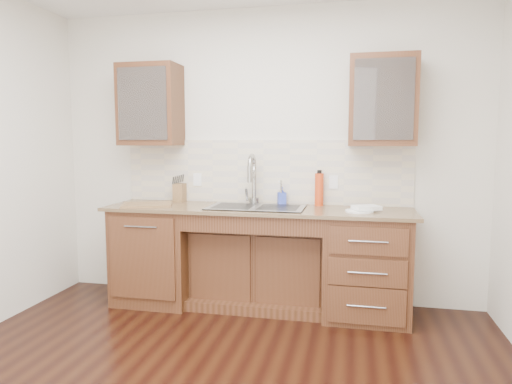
% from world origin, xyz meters
% --- Properties ---
extents(wall_back, '(4.00, 0.10, 2.70)m').
position_xyz_m(wall_back, '(0.00, 1.80, 1.35)').
color(wall_back, silver).
rests_on(wall_back, ground).
extents(base_cabinet_left, '(0.70, 0.62, 0.88)m').
position_xyz_m(base_cabinet_left, '(-0.95, 1.44, 0.44)').
color(base_cabinet_left, '#593014').
rests_on(base_cabinet_left, ground).
extents(base_cabinet_center, '(1.20, 0.44, 0.70)m').
position_xyz_m(base_cabinet_center, '(0.00, 1.53, 0.35)').
color(base_cabinet_center, '#593014').
rests_on(base_cabinet_center, ground).
extents(base_cabinet_right, '(0.70, 0.62, 0.88)m').
position_xyz_m(base_cabinet_right, '(0.95, 1.44, 0.44)').
color(base_cabinet_right, '#593014').
rests_on(base_cabinet_right, ground).
extents(countertop, '(2.70, 0.65, 0.03)m').
position_xyz_m(countertop, '(0.00, 1.43, 0.90)').
color(countertop, '#84705B').
rests_on(countertop, base_cabinet_left).
extents(backsplash, '(2.70, 0.02, 0.59)m').
position_xyz_m(backsplash, '(0.00, 1.74, 1.21)').
color(backsplash, beige).
rests_on(backsplash, wall_back).
extents(sink, '(0.84, 0.46, 0.19)m').
position_xyz_m(sink, '(0.00, 1.41, 0.83)').
color(sink, '#9E9EA5').
rests_on(sink, countertop).
extents(faucet, '(0.04, 0.04, 0.40)m').
position_xyz_m(faucet, '(-0.07, 1.64, 1.11)').
color(faucet, '#999993').
rests_on(faucet, countertop).
extents(filter_tap, '(0.02, 0.02, 0.24)m').
position_xyz_m(filter_tap, '(0.18, 1.65, 1.03)').
color(filter_tap, '#999993').
rests_on(filter_tap, countertop).
extents(upper_cabinet_left, '(0.55, 0.34, 0.75)m').
position_xyz_m(upper_cabinet_left, '(-1.05, 1.58, 1.83)').
color(upper_cabinet_left, '#593014').
rests_on(upper_cabinet_left, wall_back).
extents(upper_cabinet_right, '(0.55, 0.34, 0.75)m').
position_xyz_m(upper_cabinet_right, '(1.05, 1.58, 1.83)').
color(upper_cabinet_right, '#593014').
rests_on(upper_cabinet_right, wall_back).
extents(outlet_left, '(0.08, 0.01, 0.12)m').
position_xyz_m(outlet_left, '(-0.65, 1.73, 1.12)').
color(outlet_left, white).
rests_on(outlet_left, backsplash).
extents(outlet_right, '(0.08, 0.01, 0.12)m').
position_xyz_m(outlet_right, '(0.65, 1.73, 1.12)').
color(outlet_right, white).
rests_on(outlet_right, backsplash).
extents(soap_bottle, '(0.09, 0.09, 0.16)m').
position_xyz_m(soap_bottle, '(0.18, 1.68, 0.99)').
color(soap_bottle, '#3548BC').
rests_on(soap_bottle, countertop).
extents(water_bottle, '(0.10, 0.10, 0.29)m').
position_xyz_m(water_bottle, '(0.53, 1.66, 1.06)').
color(water_bottle, red).
rests_on(water_bottle, countertop).
extents(plate, '(0.29, 0.29, 0.01)m').
position_xyz_m(plate, '(0.88, 1.37, 0.92)').
color(plate, white).
rests_on(plate, countertop).
extents(dish_towel, '(0.26, 0.23, 0.03)m').
position_xyz_m(dish_towel, '(0.94, 1.40, 0.94)').
color(dish_towel, '#EBE9CC').
rests_on(dish_towel, plate).
extents(knife_block, '(0.10, 0.16, 0.17)m').
position_xyz_m(knife_block, '(-0.81, 1.66, 1.00)').
color(knife_block, '#A16946').
rests_on(knife_block, countertop).
extents(cutting_board, '(0.51, 0.44, 0.02)m').
position_xyz_m(cutting_board, '(-0.99, 1.33, 0.92)').
color(cutting_board, brown).
rests_on(cutting_board, countertop).
extents(cup_left_a, '(0.16, 0.16, 0.10)m').
position_xyz_m(cup_left_a, '(-1.17, 1.58, 1.78)').
color(cup_left_a, silver).
rests_on(cup_left_a, upper_cabinet_left).
extents(cup_left_b, '(0.13, 0.13, 0.10)m').
position_xyz_m(cup_left_b, '(-0.94, 1.58, 1.77)').
color(cup_left_b, white).
rests_on(cup_left_b, upper_cabinet_left).
extents(cup_right_a, '(0.14, 0.14, 0.11)m').
position_xyz_m(cup_right_a, '(1.00, 1.58, 1.78)').
color(cup_right_a, silver).
rests_on(cup_right_a, upper_cabinet_right).
extents(cup_right_b, '(0.10, 0.10, 0.09)m').
position_xyz_m(cup_right_b, '(1.17, 1.58, 1.77)').
color(cup_right_b, white).
rests_on(cup_right_b, upper_cabinet_right).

